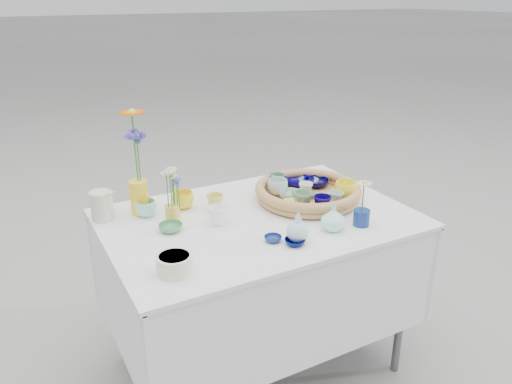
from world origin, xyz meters
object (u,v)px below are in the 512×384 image
wicker_tray (308,193)px  display_table (258,363)px  bud_vase_seafoam (333,218)px  tall_vase_yellow (139,197)px

wicker_tray → display_table: bearing=-169.9°
display_table → wicker_tray: bearing=10.1°
bud_vase_seafoam → display_table: bearing=129.0°
tall_vase_yellow → display_table: bearing=-32.4°
bud_vase_seafoam → tall_vase_yellow: 0.81m
display_table → wicker_tray: 0.85m
display_table → tall_vase_yellow: tall_vase_yellow is taller
wicker_tray → bud_vase_seafoam: 0.31m
wicker_tray → tall_vase_yellow: tall_vase_yellow is taller
wicker_tray → tall_vase_yellow: (-0.70, 0.22, 0.03)m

